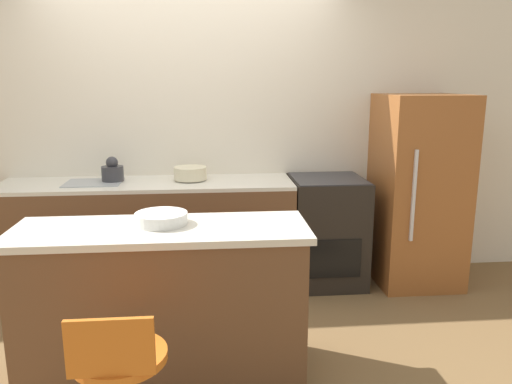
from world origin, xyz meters
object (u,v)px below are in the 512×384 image
mixing_bowl (190,173)px  kettle (113,171)px  oven_range (326,231)px  refrigerator (418,191)px

mixing_bowl → kettle: bearing=-180.0°
oven_range → refrigerator: refrigerator is taller
mixing_bowl → refrigerator: bearing=-2.5°
oven_range → mixing_bowl: mixing_bowl is taller
kettle → mixing_bowl: 0.62m
kettle → mixing_bowl: (0.62, 0.00, -0.03)m
oven_range → kettle: 1.85m
refrigerator → kettle: size_ratio=8.10×
refrigerator → oven_range: bearing=177.2°
oven_range → mixing_bowl: (-1.15, 0.05, 0.51)m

